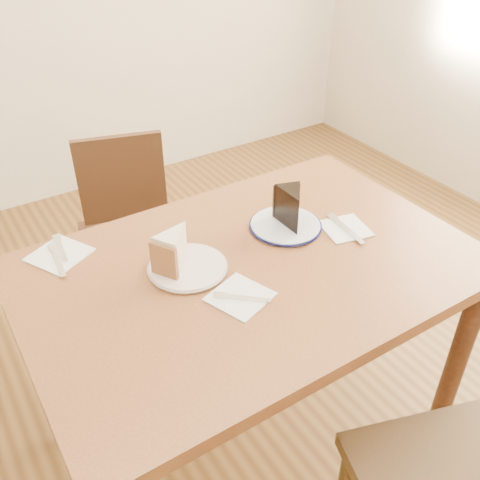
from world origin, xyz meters
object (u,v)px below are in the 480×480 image
(chair_far, at_px, (131,233))
(plate_cream, at_px, (188,267))
(table, at_px, (251,292))
(carrot_cake, at_px, (176,249))
(plate_navy, at_px, (285,225))
(chocolate_cake, at_px, (292,210))

(chair_far, relative_size, plate_cream, 3.97)
(table, distance_m, carrot_cake, 0.25)
(plate_navy, bearing_deg, chocolate_cake, -54.61)
(plate_cream, distance_m, chocolate_cake, 0.35)
(carrot_cake, bearing_deg, plate_cream, 7.23)
(carrot_cake, bearing_deg, table, 30.88)
(plate_cream, distance_m, carrot_cake, 0.06)
(chair_far, relative_size, chocolate_cake, 7.45)
(table, distance_m, chocolate_cake, 0.26)
(plate_navy, distance_m, chocolate_cake, 0.06)
(plate_cream, bearing_deg, plate_navy, 3.88)
(plate_cream, xyz_separation_m, carrot_cake, (-0.02, 0.02, 0.05))
(chair_far, height_order, carrot_cake, carrot_cake)
(plate_navy, bearing_deg, plate_cream, -176.12)
(plate_cream, relative_size, carrot_cake, 1.94)
(plate_cream, xyz_separation_m, chocolate_cake, (0.35, 0.01, 0.06))
(table, height_order, plate_cream, plate_cream)
(plate_cream, distance_m, plate_navy, 0.34)
(plate_navy, xyz_separation_m, chocolate_cake, (0.01, -0.01, 0.06))
(chair_far, bearing_deg, chocolate_cake, 127.15)
(chocolate_cake, bearing_deg, table, 41.18)
(table, bearing_deg, plate_navy, 27.34)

